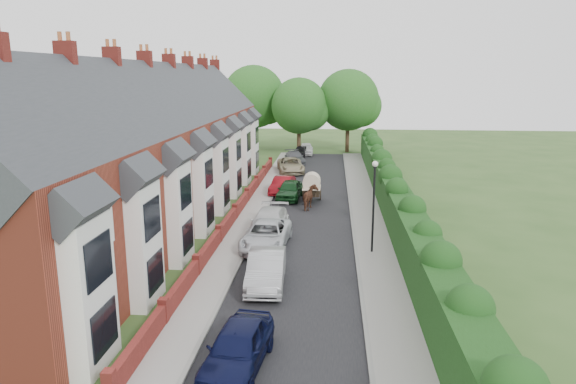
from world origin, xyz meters
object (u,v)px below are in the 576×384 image
Objects in this scene: car_white at (269,222)px; car_beige at (291,165)px; horse_cart at (312,185)px; car_black at (301,151)px; car_grey at (295,157)px; car_navy at (238,347)px; car_silver_b at (266,235)px; horse at (310,198)px; car_green at (290,190)px; car_silver_a at (266,269)px; car_red at (282,185)px; lamppost at (374,195)px.

car_beige is (-0.33, 20.40, -0.02)m from car_white.
car_black is at bearing 95.65° from horse_cart.
car_white is at bearing -103.06° from car_grey.
car_navy reaches higher than car_grey.
car_silver_b is 1.02× the size of car_white.
car_navy is 0.85× the size of car_beige.
car_navy is at bearing 92.44° from horse.
car_navy is at bearing -79.32° from car_black.
car_silver_b is at bearing -86.77° from car_green.
car_green is 21.72m from car_black.
car_silver_b is at bearing 94.31° from car_silver_a.
horse_cart is at bearing -39.62° from car_red.
car_red is at bearing 93.88° from car_white.
car_beige is 1.66× the size of horse_cart.
horse is (2.61, -19.78, 0.22)m from car_grey.
lamppost is 7.52m from car_silver_a.
car_navy is 23.99m from car_green.
horse_cart reaches higher than car_silver_b.
car_red is 0.79× the size of car_beige.
lamppost is 2.51× the size of horse.
car_silver_b is 13.69m from car_red.
horse is at bearing 81.14° from car_silver_a.
car_green is 11.23m from car_beige.
car_silver_a reaches higher than car_beige.
car_silver_b is 1.22× the size of car_green.
car_silver_a is at bearing -80.27° from car_silver_b.
lamppost is at bearing -60.54° from car_green.
car_silver_a is 1.06× the size of car_grey.
car_grey is (-0.08, 14.80, -0.04)m from car_red.
horse is at bearing 72.51° from car_white.
lamppost is 1.19× the size of car_green.
horse_cart is (1.44, 16.21, 0.52)m from car_silver_a.
horse_cart reaches higher than car_green.
car_grey is 17.77m from horse_cart.
car_silver_a reaches higher than car_grey.
car_black is 1.19× the size of horse_cart.
car_red is at bearing 90.29° from car_silver_a.
car_green is 2.15m from car_red.
horse is (2.53, -4.98, 0.18)m from car_red.
car_white reaches higher than car_red.
lamppost is 1.16× the size of car_navy.
car_silver_a is 7.82m from car_white.
car_green is at bearing 90.64° from car_silver_b.
horse_cart is at bearing 92.52° from car_navy.
car_silver_b reaches higher than car_grey.
car_silver_b is 2.49m from car_white.
car_navy is 1.03× the size of car_green.
lamppost reaches higher than car_black.
car_green is (0.52, 9.20, -0.01)m from car_white.
car_navy is 0.86× the size of car_white.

